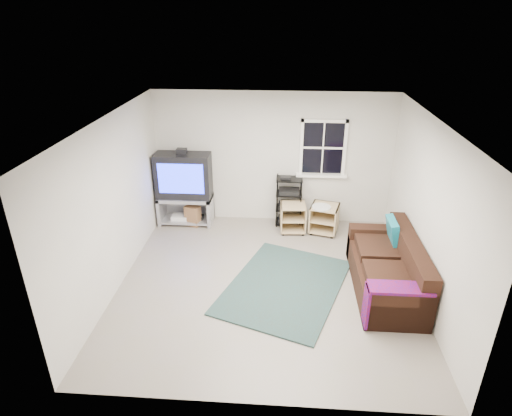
# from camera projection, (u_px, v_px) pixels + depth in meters

# --- Properties ---
(room) EXTENTS (4.60, 4.62, 4.60)m
(room) POSITION_uv_depth(u_px,v_px,m) (323.00, 152.00, 8.15)
(room) COLOR gray
(room) RESTS_ON ground
(tv_unit) EXTENTS (1.06, 0.53, 1.56)m
(tv_unit) POSITION_uv_depth(u_px,v_px,m) (184.00, 183.00, 8.36)
(tv_unit) COLOR #9A9AA2
(tv_unit) RESTS_ON ground
(av_rack) EXTENTS (0.50, 0.37, 1.01)m
(av_rack) POSITION_uv_depth(u_px,v_px,m) (289.00, 204.00, 8.48)
(av_rack) COLOR black
(av_rack) RESTS_ON ground
(side_table_left) EXTENTS (0.50, 0.50, 0.56)m
(side_table_left) POSITION_uv_depth(u_px,v_px,m) (293.00, 216.00, 8.29)
(side_table_left) COLOR tan
(side_table_left) RESTS_ON ground
(side_table_right) EXTENTS (0.62, 0.62, 0.58)m
(side_table_right) POSITION_uv_depth(u_px,v_px,m) (324.00, 216.00, 8.23)
(side_table_right) COLOR tan
(side_table_right) RESTS_ON ground
(sofa) EXTENTS (0.90, 2.04, 0.93)m
(sofa) POSITION_uv_depth(u_px,v_px,m) (388.00, 271.00, 6.52)
(sofa) COLOR black
(sofa) RESTS_ON ground
(shag_rug) EXTENTS (2.27, 2.64, 0.03)m
(shag_rug) POSITION_uv_depth(u_px,v_px,m) (285.00, 286.00, 6.70)
(shag_rug) COLOR #332016
(shag_rug) RESTS_ON ground
(paper_bag) EXTENTS (0.33, 0.28, 0.41)m
(paper_bag) POSITION_uv_depth(u_px,v_px,m) (193.00, 216.00, 8.52)
(paper_bag) COLOR brown
(paper_bag) RESTS_ON ground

